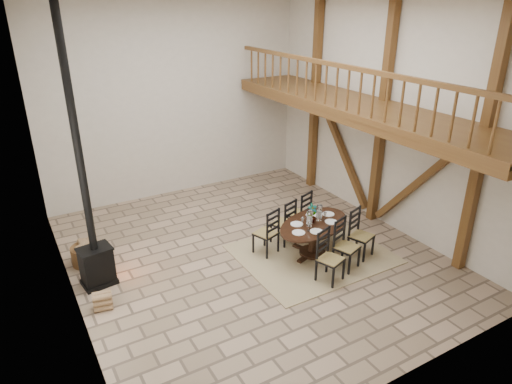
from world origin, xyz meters
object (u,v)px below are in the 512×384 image
dining_table (313,238)px  log_basket (86,254)px  log_stack (103,301)px  wood_stove (91,230)px

dining_table → log_basket: bearing=134.8°
dining_table → log_basket: (-4.18, 2.03, -0.18)m
dining_table → log_stack: size_ratio=6.82×
dining_table → log_stack: dining_table is taller
log_basket → wood_stove: bearing=-86.6°
wood_stove → log_basket: size_ratio=8.56×
wood_stove → log_basket: bearing=85.6°
wood_stove → log_basket: 1.28m
dining_table → log_stack: bearing=155.9°
dining_table → wood_stove: size_ratio=0.48×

